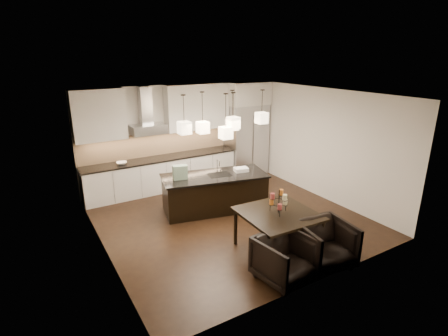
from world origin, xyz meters
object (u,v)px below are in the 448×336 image
armchair_right (325,244)px  dining_table (277,232)px  refrigerator (246,140)px  island_body (215,193)px  armchair_left (284,259)px

armchair_right → dining_table: bearing=125.5°
armchair_right → refrigerator: bearing=80.0°
island_body → armchair_right: island_body is taller
refrigerator → dining_table: 4.56m
armchair_left → armchair_right: 0.89m
island_body → dining_table: size_ratio=1.81×
armchair_right → island_body: bearing=108.1°
dining_table → armchair_left: 0.90m
dining_table → armchair_left: bearing=-119.4°
island_body → dining_table: (0.10, -2.22, -0.02)m
dining_table → armchair_right: armchair_right is taller
island_body → armchair_right: 3.07m
dining_table → armchair_left: (-0.48, -0.77, -0.00)m
refrigerator → dining_table: refrigerator is taller
refrigerator → armchair_left: 5.45m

